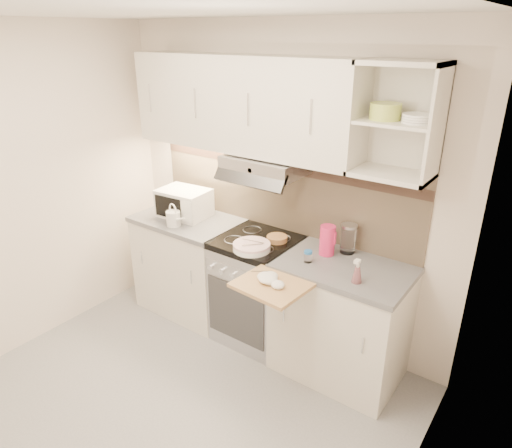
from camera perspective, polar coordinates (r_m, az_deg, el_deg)
name	(u,v)px	position (r m, az deg, el deg)	size (l,w,h in m)	color
ground	(163,414)	(3.42, -11.54, -22.25)	(3.00, 3.00, 0.00)	#97979A
room_shell	(187,171)	(2.79, -8.64, 6.56)	(3.04, 2.84, 2.52)	silver
base_cabinet_left	(191,266)	(4.22, -8.15, -5.17)	(0.90, 0.60, 0.86)	silver
worktop_left	(188,220)	(4.03, -8.50, 0.48)	(0.92, 0.62, 0.04)	slate
base_cabinet_right	(340,322)	(3.48, 10.48, -11.98)	(0.90, 0.60, 0.86)	silver
worktop_right	(345,268)	(3.25, 11.05, -5.45)	(0.92, 0.62, 0.04)	slate
electric_range	(257,289)	(3.78, 0.18, -8.09)	(0.60, 0.60, 0.90)	#B7B7BC
microwave	(184,203)	(4.03, -9.00, 2.62)	(0.45, 0.35, 0.24)	white
watering_can	(174,218)	(3.85, -10.23, 0.73)	(0.23, 0.12, 0.20)	white
plate_stack	(252,247)	(3.39, -0.55, -2.85)	(0.28, 0.28, 0.06)	white
bread_loaf	(277,238)	(3.54, 2.64, -1.82)	(0.16, 0.16, 0.04)	#AC6640
pink_pitcher	(327,240)	(3.33, 8.91, -2.02)	(0.12, 0.11, 0.22)	#E0255D
glass_jar	(348,238)	(3.38, 11.45, -1.79)	(0.12, 0.12, 0.22)	silver
spice_jar	(308,256)	(3.23, 6.51, -4.04)	(0.06, 0.06, 0.09)	white
spray_bottle	(357,273)	(3.02, 12.54, -5.96)	(0.07, 0.07, 0.18)	pink
cutting_board	(273,284)	(3.01, 2.11, -7.56)	(0.45, 0.40, 0.02)	tan
dish_towel	(273,277)	(3.01, 2.17, -6.59)	(0.24, 0.20, 0.06)	silver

